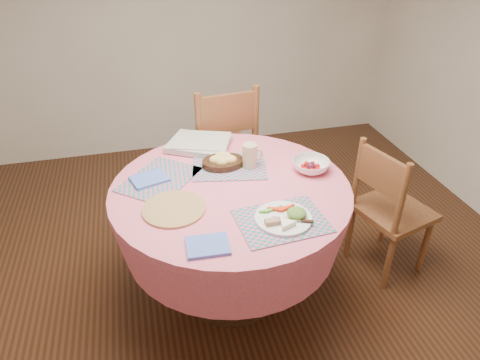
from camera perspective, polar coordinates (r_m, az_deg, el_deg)
The scene contains 15 objects.
ground at distance 2.68m, azimuth -1.07°, elevation -14.47°, with size 4.00×4.00×0.00m, color #331C0F.
dining_table at distance 2.31m, azimuth -1.21°, elevation -4.90°, with size 1.24×1.24×0.75m.
chair_right at distance 2.69m, azimuth 19.15°, elevation -3.48°, with size 0.48×0.49×0.87m.
chair_back at distance 3.02m, azimuth -2.45°, elevation 4.15°, with size 0.52×0.50×1.02m.
placemat_front at distance 1.96m, azimuth 5.58°, elevation -5.45°, with size 0.40×0.30×0.01m, color #17826C.
placemat_left at distance 2.28m, azimuth -10.68°, elevation 0.09°, with size 0.40×0.30×0.01m, color #17826C.
placemat_back at distance 2.36m, azimuth -1.45°, elevation 1.80°, with size 0.40×0.30×0.01m, color #17826C.
wicker_trivet at distance 2.04m, azimuth -8.81°, elevation -3.82°, with size 0.30×0.30×0.01m, color olive.
napkin_near at distance 1.82m, azimuth -4.33°, elevation -8.72°, with size 0.18×0.14×0.01m, color #526ED4.
napkin_far at distance 2.28m, azimuth -11.99°, elevation 0.15°, with size 0.18×0.14×0.01m, color #526ED4.
dinner_plate at distance 1.95m, azimuth 6.06°, elevation -4.95°, with size 0.26×0.26×0.05m.
bread_bowl at distance 2.35m, azimuth -2.31°, elevation 2.63°, with size 0.23×0.23×0.08m.
latte_mug at distance 2.33m, azimuth 1.35°, elevation 3.30°, with size 0.12×0.08×0.13m.
fruit_bowl at distance 2.34m, azimuth 9.41°, elevation 1.90°, with size 0.25×0.25×0.06m.
newspaper_stack at distance 2.56m, azimuth -5.45°, elevation 4.88°, with size 0.43×0.40×0.04m.
Camera 1 is at (-0.41, -1.80, 1.94)m, focal length 32.00 mm.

